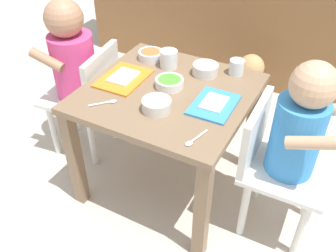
% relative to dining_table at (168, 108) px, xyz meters
% --- Properties ---
extents(ground_plane, '(7.00, 7.00, 0.00)m').
position_rel_dining_table_xyz_m(ground_plane, '(0.00, 0.00, -0.39)').
color(ground_plane, beige).
extents(dining_table, '(0.59, 0.57, 0.47)m').
position_rel_dining_table_xyz_m(dining_table, '(0.00, 0.00, 0.00)').
color(dining_table, '#7A6047').
rests_on(dining_table, ground).
extents(seated_child_left, '(0.32, 0.32, 0.71)m').
position_rel_dining_table_xyz_m(seated_child_left, '(-0.46, 0.03, 0.06)').
color(seated_child_left, silver).
rests_on(seated_child_left, ground).
extents(seated_child_right, '(0.29, 0.29, 0.70)m').
position_rel_dining_table_xyz_m(seated_child_right, '(0.45, -0.00, 0.05)').
color(seated_child_right, silver).
rests_on(seated_child_right, ground).
extents(dog, '(0.27, 0.44, 0.31)m').
position_rel_dining_table_xyz_m(dog, '(0.06, 0.57, -0.19)').
color(dog, tan).
rests_on(dog, ground).
extents(food_tray_left, '(0.16, 0.21, 0.02)m').
position_rel_dining_table_xyz_m(food_tray_left, '(-0.18, -0.01, 0.09)').
color(food_tray_left, orange).
rests_on(food_tray_left, dining_table).
extents(food_tray_right, '(0.14, 0.19, 0.02)m').
position_rel_dining_table_xyz_m(food_tray_right, '(0.18, -0.01, 0.09)').
color(food_tray_right, '#388CD8').
rests_on(food_tray_right, dining_table).
extents(water_cup_left, '(0.06, 0.06, 0.06)m').
position_rel_dining_table_xyz_m(water_cup_left, '(0.17, 0.23, 0.11)').
color(water_cup_left, white).
rests_on(water_cup_left, dining_table).
extents(water_cup_right, '(0.07, 0.07, 0.07)m').
position_rel_dining_table_xyz_m(water_cup_right, '(-0.08, 0.15, 0.11)').
color(water_cup_right, white).
rests_on(water_cup_right, dining_table).
extents(cereal_bowl_right_side, '(0.10, 0.10, 0.04)m').
position_rel_dining_table_xyz_m(cereal_bowl_right_side, '(0.07, 0.17, 0.10)').
color(cereal_bowl_right_side, silver).
rests_on(cereal_bowl_right_side, dining_table).
extents(cereal_bowl_left_side, '(0.10, 0.10, 0.03)m').
position_rel_dining_table_xyz_m(cereal_bowl_left_side, '(-0.18, 0.18, 0.10)').
color(cereal_bowl_left_side, white).
rests_on(cereal_bowl_left_side, dining_table).
extents(veggie_bowl_near, '(0.10, 0.10, 0.04)m').
position_rel_dining_table_xyz_m(veggie_bowl_near, '(0.03, -0.13, 0.10)').
color(veggie_bowl_near, silver).
rests_on(veggie_bowl_near, dining_table).
extents(veggie_bowl_far, '(0.10, 0.10, 0.03)m').
position_rel_dining_table_xyz_m(veggie_bowl_far, '(-0.01, 0.02, 0.10)').
color(veggie_bowl_far, white).
rests_on(veggie_bowl_far, dining_table).
extents(spoon_by_left_tray, '(0.04, 0.10, 0.01)m').
position_rel_dining_table_xyz_m(spoon_by_left_tray, '(0.20, -0.21, 0.08)').
color(spoon_by_left_tray, silver).
rests_on(spoon_by_left_tray, dining_table).
extents(spoon_by_right_tray, '(0.08, 0.08, 0.01)m').
position_rel_dining_table_xyz_m(spoon_by_right_tray, '(-0.15, -0.17, 0.08)').
color(spoon_by_right_tray, silver).
rests_on(spoon_by_right_tray, dining_table).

